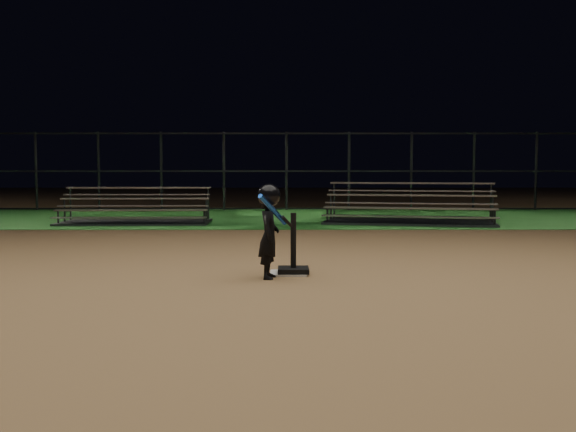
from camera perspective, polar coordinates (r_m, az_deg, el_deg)
The scene contains 8 objects.
ground at distance 8.15m, azimuth 0.03°, elevation -5.06°, with size 80.00×80.00×0.00m, color olive.
grass_strip at distance 18.09m, azimuth -0.12°, elevation -0.05°, with size 60.00×8.00×0.01m, color #1F5E1E.
home_plate at distance 8.15m, azimuth 0.03°, elevation -4.97°, with size 0.45×0.45×0.02m, color beige.
batting_tee at distance 8.11m, azimuth 0.47°, elevation -3.99°, with size 0.38×0.38×0.74m.
child_batter at distance 7.75m, azimuth -1.66°, elevation -1.08°, with size 0.41×0.57×1.12m.
bleacher_left at distance 16.20m, azimuth -13.08°, elevation -0.01°, with size 3.58×1.81×0.87m.
bleacher_right at distance 16.07m, azimuth 10.50°, elevation 0.08°, with size 4.33×2.77×0.98m.
backstop_fence at distance 21.05m, azimuth -0.13°, elevation 3.91°, with size 20.08×0.08×2.50m.
Camera 1 is at (-0.04, -8.05, 1.28)m, focal length 41.01 mm.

